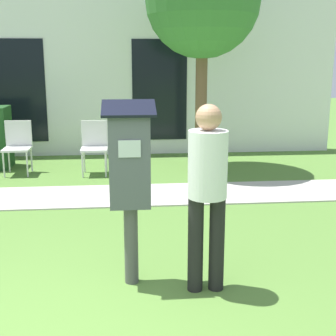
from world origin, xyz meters
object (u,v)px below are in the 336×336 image
at_px(person_standing, 207,184).
at_px(outdoor_chair_left, 18,143).
at_px(parking_meter, 130,170).
at_px(outdoor_chair_middle, 94,143).

bearing_deg(person_standing, outdoor_chair_left, 144.07).
bearing_deg(parking_meter, outdoor_chair_left, 113.63).
distance_m(parking_meter, person_standing, 0.66).
xyz_separation_m(person_standing, outdoor_chair_left, (-2.47, 4.41, -0.40)).
relative_size(parking_meter, outdoor_chair_left, 1.77).
height_order(outdoor_chair_left, outdoor_chair_middle, same).
xyz_separation_m(person_standing, outdoor_chair_middle, (-1.17, 4.28, -0.40)).
bearing_deg(outdoor_chair_left, outdoor_chair_middle, -9.49).
bearing_deg(person_standing, parking_meter, -172.22).
height_order(person_standing, outdoor_chair_middle, person_standing).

